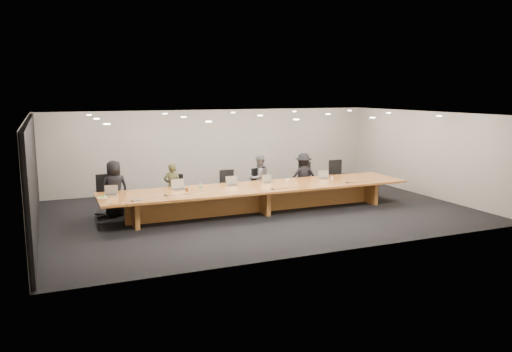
% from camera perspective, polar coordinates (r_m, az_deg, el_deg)
% --- Properties ---
extents(ground, '(12.00, 12.00, 0.00)m').
position_cam_1_polar(ground, '(14.48, 0.46, -4.09)').
color(ground, black).
rests_on(ground, ground).
extents(back_wall, '(12.00, 0.02, 2.80)m').
position_cam_1_polar(back_wall, '(17.92, -4.60, 3.09)').
color(back_wall, beige).
rests_on(back_wall, ground).
extents(left_wall_panel, '(0.08, 7.84, 2.74)m').
position_cam_1_polar(left_wall_panel, '(13.09, -24.17, -0.28)').
color(left_wall_panel, black).
rests_on(left_wall_panel, ground).
extents(conference_table, '(9.00, 1.80, 0.75)m').
position_cam_1_polar(conference_table, '(14.36, 0.46, -2.07)').
color(conference_table, '#975421').
rests_on(conference_table, ground).
extents(chair_far_left, '(0.63, 0.63, 1.18)m').
position_cam_1_polar(chair_far_left, '(14.46, -16.66, -2.12)').
color(chair_far_left, black).
rests_on(chair_far_left, ground).
extents(chair_left, '(0.65, 0.65, 1.02)m').
position_cam_1_polar(chair_left, '(14.95, -9.15, -1.76)').
color(chair_left, black).
rests_on(chair_left, ground).
extents(chair_mid_left, '(0.56, 0.56, 1.08)m').
position_cam_1_polar(chair_mid_left, '(15.29, -3.10, -1.30)').
color(chair_mid_left, black).
rests_on(chair_mid_left, ground).
extents(chair_mid_right, '(0.69, 0.69, 1.07)m').
position_cam_1_polar(chair_mid_right, '(15.68, 0.65, -1.01)').
color(chair_mid_right, black).
rests_on(chair_mid_right, ground).
extents(chair_right, '(0.69, 0.69, 1.15)m').
position_cam_1_polar(chair_right, '(16.42, 6.05, -0.44)').
color(chair_right, black).
rests_on(chair_right, ground).
extents(chair_far_right, '(0.61, 0.61, 1.17)m').
position_cam_1_polar(chair_far_right, '(17.06, 9.44, -0.12)').
color(chair_far_right, black).
rests_on(chair_far_right, ground).
extents(person_a, '(0.85, 0.64, 1.57)m').
position_cam_1_polar(person_a, '(14.40, -15.87, -1.35)').
color(person_a, black).
rests_on(person_a, ground).
extents(person_b, '(0.59, 0.48, 1.39)m').
position_cam_1_polar(person_b, '(14.77, -9.53, -1.19)').
color(person_b, '#3C3D21').
rests_on(person_b, ground).
extents(person_c, '(0.84, 0.73, 1.49)m').
position_cam_1_polar(person_c, '(15.62, 0.35, -0.28)').
color(person_c, '#59595B').
rests_on(person_c, ground).
extents(person_d, '(1.04, 0.73, 1.47)m').
position_cam_1_polar(person_d, '(16.26, 5.42, 0.04)').
color(person_d, black).
rests_on(person_d, ground).
extents(laptop_a, '(0.38, 0.31, 0.27)m').
position_cam_1_polar(laptop_a, '(13.56, -16.27, -1.60)').
color(laptop_a, tan).
rests_on(laptop_a, conference_table).
extents(laptop_b, '(0.40, 0.31, 0.29)m').
position_cam_1_polar(laptop_b, '(13.95, -8.77, -0.97)').
color(laptop_b, '#B9A58D').
rests_on(laptop_b, conference_table).
extents(laptop_c, '(0.37, 0.29, 0.27)m').
position_cam_1_polar(laptop_c, '(14.42, -2.71, -0.56)').
color(laptop_c, tan).
rests_on(laptop_c, conference_table).
extents(laptop_d, '(0.33, 0.25, 0.24)m').
position_cam_1_polar(laptop_d, '(14.83, 1.42, -0.32)').
color(laptop_d, '#B5A98A').
rests_on(laptop_d, conference_table).
extents(laptop_e, '(0.38, 0.31, 0.26)m').
position_cam_1_polar(laptop_e, '(15.66, 7.84, 0.15)').
color(laptop_e, tan).
rests_on(laptop_e, conference_table).
extents(water_bottle, '(0.08, 0.08, 0.19)m').
position_cam_1_polar(water_bottle, '(13.73, -6.36, -1.29)').
color(water_bottle, silver).
rests_on(water_bottle, conference_table).
extents(amber_mug, '(0.10, 0.10, 0.10)m').
position_cam_1_polar(amber_mug, '(13.70, -7.90, -1.55)').
color(amber_mug, brown).
rests_on(amber_mug, conference_table).
extents(paper_cup_near, '(0.10, 0.10, 0.10)m').
position_cam_1_polar(paper_cup_near, '(15.01, 3.62, -0.49)').
color(paper_cup_near, silver).
rests_on(paper_cup_near, conference_table).
extents(paper_cup_far, '(0.09, 0.09, 0.08)m').
position_cam_1_polar(paper_cup_far, '(15.58, 8.70, -0.24)').
color(paper_cup_far, white).
rests_on(paper_cup_far, conference_table).
extents(notepad, '(0.25, 0.20, 0.01)m').
position_cam_1_polar(notepad, '(13.34, -17.15, -2.38)').
color(notepad, white).
rests_on(notepad, conference_table).
extents(lime_gadget, '(0.14, 0.08, 0.02)m').
position_cam_1_polar(lime_gadget, '(13.34, -17.21, -2.30)').
color(lime_gadget, '#64C434').
rests_on(lime_gadget, notepad).
extents(av_box, '(0.25, 0.22, 0.03)m').
position_cam_1_polar(av_box, '(12.75, -13.53, -2.71)').
color(av_box, '#AEAEB3').
rests_on(av_box, conference_table).
extents(mic_left, '(0.16, 0.16, 0.03)m').
position_cam_1_polar(mic_left, '(13.20, -10.29, -2.18)').
color(mic_left, black).
rests_on(mic_left, conference_table).
extents(mic_center, '(0.14, 0.14, 0.03)m').
position_cam_1_polar(mic_center, '(13.86, 1.91, -1.47)').
color(mic_center, black).
rests_on(mic_center, conference_table).
extents(mic_right, '(0.15, 0.15, 0.03)m').
position_cam_1_polar(mic_right, '(15.10, 10.38, -0.71)').
color(mic_right, black).
rests_on(mic_right, conference_table).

